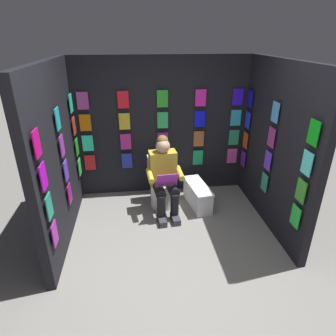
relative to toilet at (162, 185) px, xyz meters
name	(u,v)px	position (x,y,z in m)	size (l,w,h in m)	color
ground_plane	(182,278)	(-0.07, 1.64, -0.33)	(30.00, 30.00, 0.00)	gray
display_wall_back	(162,128)	(-0.07, -0.50, 0.80)	(2.86, 0.14, 2.25)	black
display_wall_left	(276,147)	(-1.49, 0.59, 0.80)	(0.14, 2.09, 2.25)	black
display_wall_right	(57,157)	(1.36, 0.59, 0.80)	(0.14, 2.09, 2.25)	black
toilet	(162,185)	(0.00, 0.00, 0.00)	(0.42, 0.57, 0.77)	white
person_reading	(164,176)	(-0.02, 0.23, 0.27)	(0.55, 0.71, 1.19)	gold
comic_longbox_near	(198,195)	(-0.56, 0.13, -0.14)	(0.36, 0.76, 0.36)	silver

